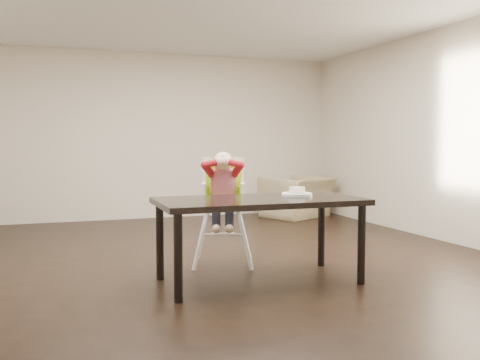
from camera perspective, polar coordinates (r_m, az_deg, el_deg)
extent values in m
plane|color=black|center=(5.64, -1.91, -8.73)|extent=(7.00, 7.00, 0.00)
cube|color=beige|center=(8.90, -8.76, 4.65)|extent=(6.00, 0.02, 2.70)
cube|color=beige|center=(2.41, 24.15, 6.23)|extent=(6.00, 0.02, 2.70)
cube|color=beige|center=(7.01, 22.21, 4.59)|extent=(0.02, 7.00, 2.70)
cube|color=black|center=(4.74, 2.06, -2.27)|extent=(1.80, 0.90, 0.05)
cylinder|color=black|center=(4.21, -6.61, -8.26)|extent=(0.07, 0.07, 0.70)
cylinder|color=black|center=(4.84, 12.84, -6.73)|extent=(0.07, 0.07, 0.70)
cylinder|color=black|center=(4.92, -8.54, -6.49)|extent=(0.07, 0.07, 0.70)
cylinder|color=black|center=(5.47, 8.67, -5.44)|extent=(0.07, 0.07, 0.70)
cylinder|color=white|center=(5.29, -4.22, -6.21)|extent=(0.06, 0.06, 0.61)
cylinder|color=white|center=(5.29, 0.52, -6.21)|extent=(0.06, 0.06, 0.61)
cylinder|color=white|center=(5.72, -3.97, -5.44)|extent=(0.06, 0.06, 0.61)
cylinder|color=white|center=(5.72, 0.41, -5.44)|extent=(0.06, 0.06, 0.61)
cube|color=white|center=(5.46, -1.82, -2.66)|extent=(0.54, 0.51, 0.05)
cube|color=#A8DA1C|center=(5.45, -1.82, -2.26)|extent=(0.43, 0.42, 0.03)
cube|color=white|center=(5.60, -1.80, 0.08)|extent=(0.43, 0.19, 0.46)
cube|color=#A8DA1C|center=(5.57, -1.81, -0.05)|extent=(0.36, 0.14, 0.41)
cube|color=black|center=(5.49, -2.56, -0.11)|extent=(0.09, 0.20, 0.02)
cube|color=black|center=(5.49, -1.08, -0.11)|extent=(0.09, 0.20, 0.02)
cylinder|color=red|center=(5.44, -1.83, -0.55)|extent=(0.32, 0.32, 0.29)
sphere|color=beige|center=(5.40, -1.84, 1.96)|extent=(0.25, 0.25, 0.20)
ellipsoid|color=brown|center=(5.43, -1.83, 2.20)|extent=(0.25, 0.24, 0.15)
sphere|color=beige|center=(5.30, -2.27, 1.98)|extent=(0.11, 0.11, 0.09)
sphere|color=beige|center=(5.30, -1.44, 1.98)|extent=(0.11, 0.11, 0.09)
cylinder|color=white|center=(4.96, 6.07, -1.59)|extent=(0.35, 0.35, 0.02)
torus|color=white|center=(4.96, 6.08, -1.45)|extent=(0.35, 0.35, 0.01)
imported|color=tan|center=(8.96, 6.13, -1.10)|extent=(1.21, 1.05, 0.90)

